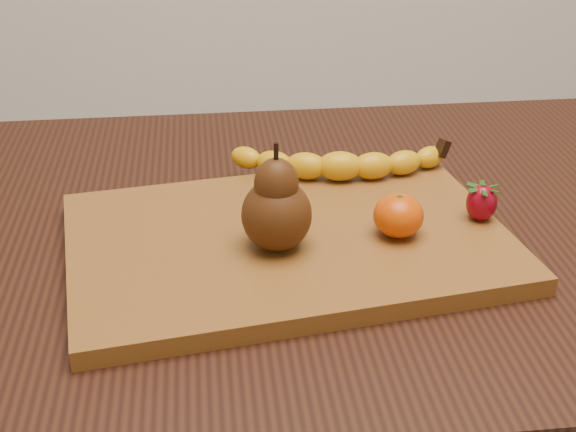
{
  "coord_description": "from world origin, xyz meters",
  "views": [
    {
      "loc": [
        -0.17,
        -0.78,
        1.19
      ],
      "look_at": [
        -0.09,
        -0.06,
        0.8
      ],
      "focal_mm": 50.0,
      "sensor_mm": 36.0,
      "label": 1
    }
  ],
  "objects": [
    {
      "name": "table",
      "position": [
        0.0,
        0.0,
        0.66
      ],
      "size": [
        1.0,
        0.7,
        0.76
      ],
      "color": "black",
      "rests_on": "ground"
    },
    {
      "name": "cutting_board",
      "position": [
        -0.09,
        -0.06,
        0.77
      ],
      "size": [
        0.49,
        0.36,
        0.02
      ],
      "primitive_type": "cube",
      "rotation": [
        0.0,
        0.0,
        0.14
      ],
      "color": "brown",
      "rests_on": "table"
    },
    {
      "name": "banana",
      "position": [
        -0.02,
        0.06,
        0.8
      ],
      "size": [
        0.23,
        0.08,
        0.03
      ],
      "primitive_type": null,
      "rotation": [
        0.0,
        0.0,
        -0.11
      ],
      "color": "#E9A90A",
      "rests_on": "cutting_board"
    },
    {
      "name": "pear",
      "position": [
        -0.1,
        -0.09,
        0.84
      ],
      "size": [
        0.09,
        0.09,
        0.11
      ],
      "primitive_type": null,
      "rotation": [
        0.0,
        0.0,
        -0.25
      ],
      "color": "#44220A",
      "rests_on": "cutting_board"
    },
    {
      "name": "mandarin",
      "position": [
        0.02,
        -0.08,
        0.8
      ],
      "size": [
        0.06,
        0.06,
        0.04
      ],
      "primitive_type": "ellipsoid",
      "rotation": [
        0.0,
        0.0,
        0.22
      ],
      "color": "#D34302",
      "rests_on": "cutting_board"
    },
    {
      "name": "strawberry",
      "position": [
        0.12,
        -0.05,
        0.8
      ],
      "size": [
        0.04,
        0.04,
        0.04
      ],
      "primitive_type": null,
      "rotation": [
        0.0,
        0.0,
        0.3
      ],
      "color": "maroon",
      "rests_on": "cutting_board"
    }
  ]
}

